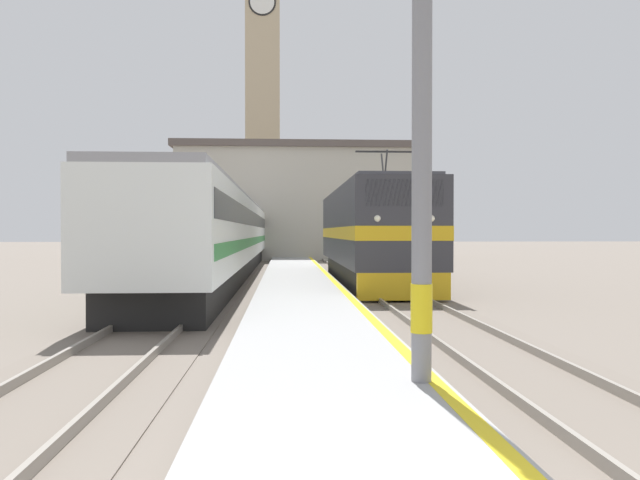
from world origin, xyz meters
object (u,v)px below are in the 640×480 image
passenger_train (228,234)px  clock_tower (263,97)px  locomotive_train (370,234)px  catenary_mast (428,94)px

passenger_train → clock_tower: (0.84, 27.74, 12.99)m
locomotive_train → catenary_mast: (-1.75, -17.83, 1.76)m
locomotive_train → clock_tower: clock_tower is taller
passenger_train → catenary_mast: bearing=-79.3°
clock_tower → catenary_mast: bearing=-85.9°
locomotive_train → clock_tower: (-5.54, 34.40, 12.95)m
locomotive_train → passenger_train: 9.23m
locomotive_train → catenary_mast: catenary_mast is taller
locomotive_train → clock_tower: bearing=99.1°
catenary_mast → clock_tower: (-3.79, 52.24, 11.19)m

